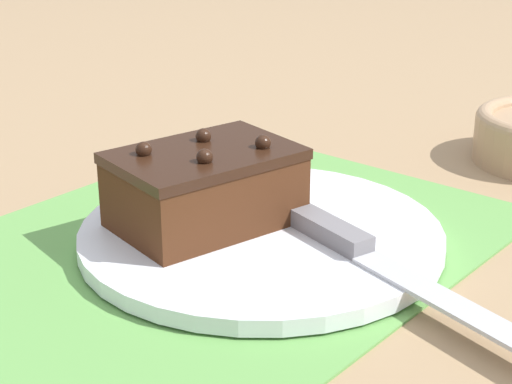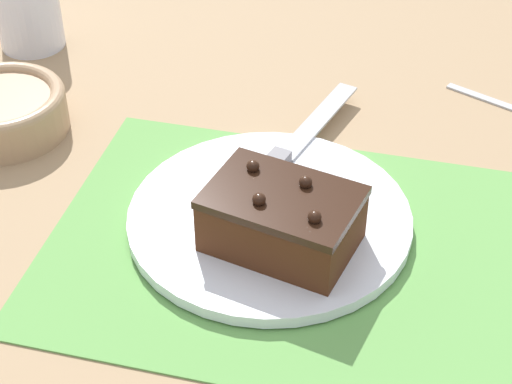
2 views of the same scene
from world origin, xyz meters
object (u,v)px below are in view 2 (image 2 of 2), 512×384
small_bowl (3,109)px  cake_plate (270,218)px  drinking_glass (27,4)px  serving_knife (284,155)px  chocolate_cake (282,219)px

small_bowl → cake_plate: bearing=164.5°
cake_plate → drinking_glass: 0.47m
serving_knife → chocolate_cake: bearing=-63.2°
chocolate_cake → drinking_glass: bearing=-38.2°
serving_knife → drinking_glass: size_ratio=2.04×
cake_plate → small_bowl: bearing=-15.5°
drinking_glass → serving_knife: bearing=153.5°
cake_plate → small_bowl: 0.34m
cake_plate → serving_knife: serving_knife is taller
cake_plate → serving_knife: (0.01, -0.09, 0.01)m
cake_plate → chocolate_cake: bearing=117.6°
drinking_glass → small_bowl: 0.20m
chocolate_cake → cake_plate: bearing=-62.4°
serving_knife → drinking_glass: bearing=169.1°
serving_knife → small_bowl: 0.32m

